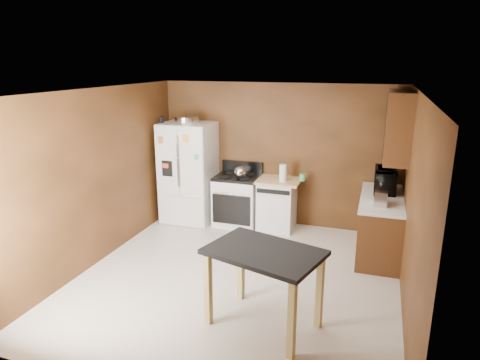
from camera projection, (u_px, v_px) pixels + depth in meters
The scene contains 18 objects.
floor at pixel (237, 279), 5.81m from camera, with size 4.50×4.50×0.00m, color beige.
ceiling at pixel (237, 91), 5.13m from camera, with size 4.50×4.50×0.00m, color white.
wall_back at pixel (278, 155), 7.53m from camera, with size 4.20×4.20×0.00m, color brown.
wall_front at pixel (147, 270), 3.41m from camera, with size 4.20×4.20×0.00m, color brown.
wall_left at pixel (98, 177), 6.10m from camera, with size 4.50×4.50×0.00m, color brown.
wall_right at pixel (412, 208), 4.84m from camera, with size 4.50×4.50×0.00m, color brown.
roasting_pan at pixel (187, 120), 7.52m from camera, with size 0.43×0.43×0.11m, color silver.
pen_cup at pixel (161, 120), 7.50m from camera, with size 0.07×0.07×0.11m, color black.
kettle at pixel (240, 172), 7.34m from camera, with size 0.21×0.21×0.21m, color silver.
paper_towel at pixel (283, 173), 7.18m from camera, with size 0.12×0.12×0.29m, color white.
green_canister at pixel (302, 177), 7.24m from camera, with size 0.10×0.10×0.11m, color #47B86A.
toaster at pixel (381, 197), 5.99m from camera, with size 0.18×0.29×0.21m, color silver.
microwave at pixel (385, 181), 6.59m from camera, with size 0.59×0.40×0.33m, color black.
refrigerator at pixel (189, 173), 7.74m from camera, with size 0.90×0.80×1.80m.
gas_range at pixel (237, 199), 7.64m from camera, with size 0.76×0.68×1.10m.
dishwasher at pixel (277, 204), 7.44m from camera, with size 0.78×0.63×0.89m.
right_cabinets at pixel (385, 196), 6.36m from camera, with size 0.63×1.58×2.45m.
island at pixel (264, 262), 4.60m from camera, with size 1.37×1.10×0.91m.
Camera 1 is at (1.67, -4.95, 2.86)m, focal length 32.00 mm.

